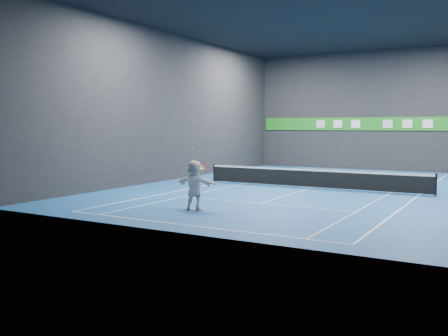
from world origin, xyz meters
The scene contains 19 objects.
ground centered at (0.00, 0.00, 0.00)m, with size 26.00×26.00×0.00m, color #194E8E.
ceiling centered at (0.00, 0.00, 9.00)m, with size 26.00×26.00×0.00m, color black.
wall_back centered at (0.00, 13.00, 4.50)m, with size 18.00×0.10×9.00m, color #232426.
wall_front centered at (0.00, -13.00, 4.50)m, with size 18.00×0.10×9.00m, color #232426.
wall_left centered at (-9.00, 0.00, 4.50)m, with size 0.10×26.00×9.00m, color #232426.
baseline_near centered at (0.00, -11.89, 0.00)m, with size 10.98×0.08×0.01m, color white.
baseline_far centered at (0.00, 11.89, 0.00)m, with size 10.98×0.08×0.01m, color white.
sideline_doubles_left centered at (-5.49, 0.00, 0.00)m, with size 0.08×23.78×0.01m, color white.
sideline_doubles_right centered at (5.49, 0.00, 0.00)m, with size 0.08×23.78×0.01m, color white.
sideline_singles_left centered at (-4.11, 0.00, 0.00)m, with size 0.06×23.78×0.01m, color white.
sideline_singles_right centered at (4.11, 0.00, 0.00)m, with size 0.06×23.78×0.01m, color white.
service_line_near centered at (0.00, -6.40, 0.00)m, with size 8.23×0.06×0.01m, color white.
service_line_far centered at (0.00, 6.40, 0.00)m, with size 8.23×0.06×0.01m, color white.
center_service_line centered at (0.00, 0.00, 0.00)m, with size 0.06×12.80×0.01m, color white.
player centered at (-1.58, -9.17, 0.99)m, with size 1.84×0.58×1.98m, color white.
tennis_ball centered at (-1.74, -9.11, 2.45)m, with size 0.07×0.07×0.07m, color #D5E926.
tennis_net centered at (0.00, 0.00, 0.54)m, with size 12.50×0.10×1.07m.
sponsor_banner centered at (0.00, 12.93, 3.50)m, with size 17.64×0.11×1.00m.
tennis_racket centered at (-1.19, -9.13, 1.75)m, with size 0.50×0.39×0.60m.
Camera 1 is at (9.20, -25.59, 3.31)m, focal length 40.00 mm.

